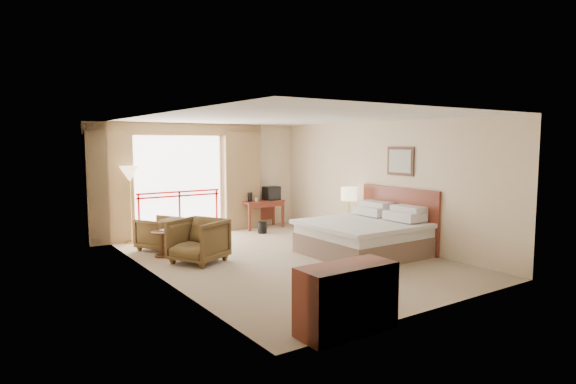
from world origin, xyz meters
TOP-DOWN VIEW (x-y plane):
  - floor at (0.00, 0.00)m, footprint 7.00×7.00m
  - ceiling at (0.00, 0.00)m, footprint 7.00×7.00m
  - wall_back at (0.00, 3.50)m, footprint 5.00×0.00m
  - wall_front at (0.00, -3.50)m, footprint 5.00×0.00m
  - wall_left at (-2.50, 0.00)m, footprint 0.00×7.00m
  - wall_right at (2.50, 0.00)m, footprint 0.00×7.00m
  - balcony_door at (-0.80, 3.48)m, footprint 2.40×0.00m
  - balcony_railing at (-0.80, 3.46)m, footprint 2.09×0.03m
  - curtain_left at (-2.45, 3.35)m, footprint 1.00×0.26m
  - curtain_right at (0.85, 3.35)m, footprint 1.00×0.26m
  - valance at (-0.80, 3.38)m, footprint 4.40×0.22m
  - hvac_vent at (1.30, 3.47)m, footprint 0.50×0.04m
  - bed at (1.50, -0.60)m, footprint 2.13×2.06m
  - headboard at (2.46, -0.60)m, footprint 0.06×2.10m
  - framed_art at (2.47, -0.60)m, footprint 0.04×0.72m
  - nightstand at (2.13, 0.56)m, footprint 0.42×0.49m
  - table_lamp at (2.13, 0.61)m, footprint 0.37×0.37m
  - phone at (2.08, 0.41)m, footprint 0.20×0.16m
  - desk at (1.35, 3.19)m, footprint 1.10×0.53m
  - tv at (1.65, 3.14)m, footprint 0.40×0.32m
  - coffee_maker at (1.00, 3.14)m, footprint 0.11×0.11m
  - cup at (1.15, 3.09)m, footprint 0.09×0.09m
  - wastebasket at (0.95, 2.48)m, footprint 0.28×0.28m
  - armchair_far at (-1.79, 2.12)m, footprint 1.01×1.02m
  - armchair_near at (-1.54, 0.66)m, footprint 1.21×1.20m
  - side_table at (-1.94, 1.46)m, footprint 0.46×0.46m
  - book at (-1.94, 1.46)m, footprint 0.23×0.27m
  - floor_lamp at (-2.06, 3.16)m, footprint 0.44×0.44m
  - dresser at (-1.46, -3.44)m, footprint 1.22×0.52m

SIDE VIEW (x-z plane):
  - floor at x=0.00m, z-range 0.00..0.00m
  - armchair_far at x=-1.79m, z-range -0.35..0.35m
  - armchair_near at x=-1.54m, z-range -0.41..0.41m
  - wastebasket at x=0.95m, z-range 0.00..0.28m
  - nightstand at x=2.13m, z-range 0.00..0.56m
  - side_table at x=-1.94m, z-range 0.09..0.60m
  - bed at x=1.50m, z-range -0.11..0.86m
  - dresser at x=-1.46m, z-range 0.00..0.81m
  - book at x=-1.94m, z-range 0.50..0.52m
  - desk at x=1.35m, z-range 0.20..0.92m
  - phone at x=2.08m, z-range 0.56..0.65m
  - headboard at x=2.46m, z-range 0.00..1.30m
  - cup at x=1.15m, z-range 0.72..0.82m
  - balcony_railing at x=-0.80m, z-range 0.30..1.32m
  - coffee_maker at x=1.00m, z-range 0.72..0.96m
  - tv at x=1.65m, z-range 0.72..1.08m
  - table_lamp at x=2.13m, z-range 0.74..1.39m
  - balcony_door at x=-0.80m, z-range 0.00..2.40m
  - curtain_left at x=-2.45m, z-range 0.00..2.50m
  - curtain_right at x=0.85m, z-range 0.00..2.50m
  - wall_left at x=-2.50m, z-range -2.15..4.85m
  - wall_right at x=2.50m, z-range -2.15..4.85m
  - wall_back at x=0.00m, z-range -1.15..3.85m
  - wall_front at x=0.00m, z-range -1.15..3.85m
  - floor_lamp at x=-2.06m, z-range 0.62..2.35m
  - framed_art at x=2.47m, z-range 1.55..2.15m
  - hvac_vent at x=1.30m, z-range 2.10..2.60m
  - valance at x=-0.80m, z-range 2.41..2.69m
  - ceiling at x=0.00m, z-range 2.70..2.70m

